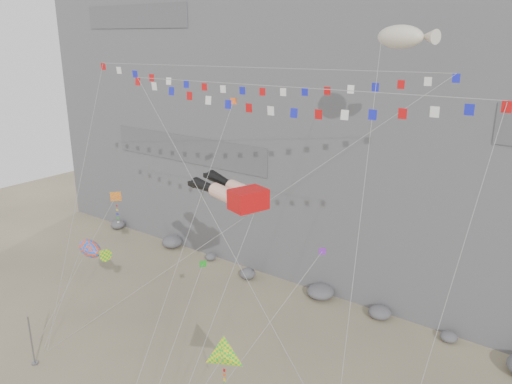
# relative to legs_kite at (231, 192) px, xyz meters

# --- Properties ---
(cliff) EXTENTS (80.00, 28.00, 50.00)m
(cliff) POSITION_rel_legs_kite_xyz_m (1.04, 26.97, 11.51)
(cliff) COLOR slate
(cliff) RESTS_ON ground
(talus_boulders) EXTENTS (60.00, 3.00, 1.20)m
(talus_boulders) POSITION_rel_legs_kite_xyz_m (1.04, 11.97, -12.89)
(talus_boulders) COLOR #5B5B60
(talus_boulders) RESTS_ON ground
(anchor_pole_left) EXTENTS (0.12, 0.12, 4.13)m
(anchor_pole_left) POSITION_rel_legs_kite_xyz_m (-11.51, -9.91, -11.43)
(anchor_pole_left) COLOR slate
(anchor_pole_left) RESTS_ON ground
(legs_kite) EXTENTS (8.67, 14.46, 17.72)m
(legs_kite) POSITION_rel_legs_kite_xyz_m (0.00, 0.00, 0.00)
(legs_kite) COLOR red
(legs_kite) RESTS_ON ground
(flag_banner_upper) EXTENTS (26.84, 14.60, 27.34)m
(flag_banner_upper) POSITION_rel_legs_kite_xyz_m (-0.62, 3.33, 8.30)
(flag_banner_upper) COLOR red
(flag_banner_upper) RESTS_ON ground
(flag_banner_lower) EXTENTS (23.84, 6.12, 24.02)m
(flag_banner_lower) POSITION_rel_legs_kite_xyz_m (5.08, -1.25, 7.63)
(flag_banner_lower) COLOR red
(flag_banner_lower) RESTS_ON ground
(harlequin_kite) EXTENTS (3.57, 7.99, 13.37)m
(harlequin_kite) POSITION_rel_legs_kite_xyz_m (-11.54, -1.12, -2.35)
(harlequin_kite) COLOR #FC1C2D
(harlequin_kite) RESTS_ON ground
(fish_windsock) EXTENTS (5.00, 4.24, 9.63)m
(fish_windsock) POSITION_rel_legs_kite_xyz_m (-9.50, -5.42, -4.94)
(fish_windsock) COLOR #FF460D
(fish_windsock) RESTS_ON ground
(delta_kite) EXTENTS (2.64, 7.46, 8.96)m
(delta_kite) POSITION_rel_legs_kite_xyz_m (4.95, -6.91, -7.51)
(delta_kite) COLOR yellow
(delta_kite) RESTS_ON ground
(blimp_windsock) EXTENTS (6.01, 15.79, 28.03)m
(blimp_windsock) POSITION_rel_legs_kite_xyz_m (8.96, 6.30, 10.39)
(blimp_windsock) COLOR beige
(blimp_windsock) RESTS_ON ground
(small_kite_a) EXTENTS (3.43, 16.02, 24.75)m
(small_kite_a) POSITION_rel_legs_kite_xyz_m (-2.79, 3.54, 5.18)
(small_kite_a) COLOR #F75414
(small_kite_a) RESTS_ON ground
(small_kite_b) EXTENTS (4.60, 11.58, 16.00)m
(small_kite_b) POSITION_rel_legs_kite_xyz_m (7.41, -0.39, -2.84)
(small_kite_b) COLOR #6E1DAA
(small_kite_b) RESTS_ON ground
(small_kite_c) EXTENTS (2.10, 8.94, 12.47)m
(small_kite_c) POSITION_rel_legs_kite_xyz_m (0.22, -3.47, -4.43)
(small_kite_c) COLOR #189F1C
(small_kite_c) RESTS_ON ground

